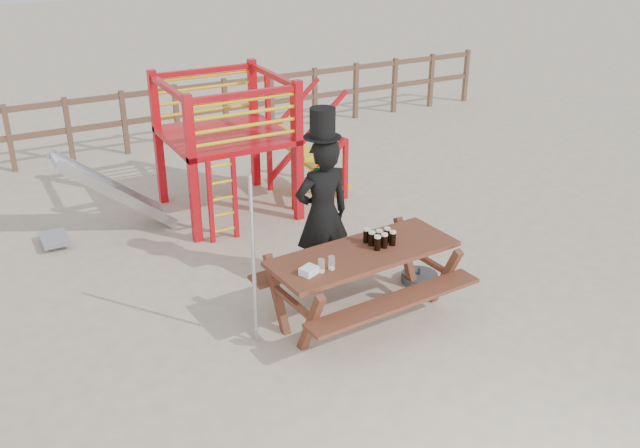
{
  "coord_description": "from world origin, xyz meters",
  "views": [
    {
      "loc": [
        -3.37,
        -5.96,
        4.42
      ],
      "look_at": [
        0.28,
        0.8,
        0.88
      ],
      "focal_mm": 40.0,
      "sensor_mm": 36.0,
      "label": 1
    }
  ],
  "objects": [
    {
      "name": "playground_fort",
      "position": [
        0.12,
        3.58,
        1.07
      ],
      "size": [
        4.71,
        1.84,
        2.1
      ],
      "color": "red",
      "rests_on": "ground"
    },
    {
      "name": "man_with_hat",
      "position": [
        0.34,
        0.85,
        1.02
      ],
      "size": [
        0.71,
        0.47,
        2.27
      ],
      "rotation": [
        0.0,
        0.0,
        3.12
      ],
      "color": "black",
      "rests_on": "ground"
    },
    {
      "name": "picnic_table",
      "position": [
        0.4,
        0.01,
        0.53
      ],
      "size": [
        2.27,
        1.65,
        0.84
      ],
      "rotation": [
        0.0,
        0.0,
        0.08
      ],
      "color": "brown",
      "rests_on": "ground"
    },
    {
      "name": "empty_glasses",
      "position": [
        -0.18,
        -0.19,
        0.91
      ],
      "size": [
        0.2,
        0.08,
        0.15
      ],
      "color": "silver",
      "rests_on": "picnic_table"
    },
    {
      "name": "paper_bag",
      "position": [
        -0.38,
        -0.17,
        0.88
      ],
      "size": [
        0.22,
        0.2,
        0.08
      ],
      "primitive_type": "cube",
      "rotation": [
        0.0,
        0.0,
        0.41
      ],
      "color": "white",
      "rests_on": "picnic_table"
    },
    {
      "name": "metal_pole",
      "position": [
        -0.88,
        0.11,
        0.97
      ],
      "size": [
        0.04,
        0.04,
        1.94
      ],
      "primitive_type": "cylinder",
      "color": "#B2B2B7",
      "rests_on": "ground"
    },
    {
      "name": "ground",
      "position": [
        0.0,
        0.0,
        0.0
      ],
      "size": [
        60.0,
        60.0,
        0.0
      ],
      "primitive_type": "plane",
      "color": "#C2B097",
      "rests_on": "ground"
    },
    {
      "name": "back_fence",
      "position": [
        0.0,
        7.0,
        0.74
      ],
      "size": [
        15.09,
        0.09,
        1.2
      ],
      "color": "brown",
      "rests_on": "ground"
    },
    {
      "name": "parasol_base",
      "position": [
        1.46,
        0.35,
        0.05
      ],
      "size": [
        0.46,
        0.46,
        0.19
      ],
      "color": "#35353A",
      "rests_on": "ground"
    },
    {
      "name": "stout_pints",
      "position": [
        0.64,
        0.06,
        0.92
      ],
      "size": [
        0.3,
        0.3,
        0.17
      ],
      "color": "black",
      "rests_on": "picnic_table"
    }
  ]
}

